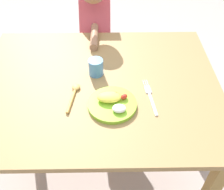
{
  "coord_description": "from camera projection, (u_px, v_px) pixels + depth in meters",
  "views": [
    {
      "loc": [
        0.06,
        -1.0,
        1.59
      ],
      "look_at": [
        0.07,
        -0.11,
        0.72
      ],
      "focal_mm": 42.87,
      "sensor_mm": 36.0,
      "label": 1
    }
  ],
  "objects": [
    {
      "name": "person",
      "position": [
        96.0,
        41.0,
        1.9
      ],
      "size": [
        0.2,
        0.49,
        1.03
      ],
      "rotation": [
        0.0,
        0.0,
        3.14
      ],
      "color": "#36445B",
      "rests_on": "ground_plane"
    },
    {
      "name": "fork",
      "position": [
        150.0,
        97.0,
        1.27
      ],
      "size": [
        0.05,
        0.24,
        0.01
      ],
      "rotation": [
        0.0,
        0.0,
        1.69
      ],
      "color": "silver",
      "rests_on": "dining_table"
    },
    {
      "name": "drinking_cup",
      "position": [
        96.0,
        67.0,
        1.36
      ],
      "size": [
        0.07,
        0.07,
        0.09
      ],
      "primitive_type": "cylinder",
      "color": "#4B89CD",
      "rests_on": "dining_table"
    },
    {
      "name": "dining_table",
      "position": [
        99.0,
        96.0,
        1.4
      ],
      "size": [
        1.22,
        0.96,
        0.7
      ],
      "color": "#9B7848",
      "rests_on": "ground_plane"
    },
    {
      "name": "plate",
      "position": [
        112.0,
        103.0,
        1.22
      ],
      "size": [
        0.23,
        0.23,
        0.05
      ],
      "color": "#86C62D",
      "rests_on": "dining_table"
    },
    {
      "name": "ground_plane",
      "position": [
        102.0,
        159.0,
        1.83
      ],
      "size": [
        8.0,
        8.0,
        0.0
      ],
      "primitive_type": "plane",
      "color": "#B2A199"
    },
    {
      "name": "spoon",
      "position": [
        74.0,
        94.0,
        1.28
      ],
      "size": [
        0.06,
        0.2,
        0.02
      ],
      "rotation": [
        0.0,
        0.0,
        1.42
      ],
      "color": "tan",
      "rests_on": "dining_table"
    }
  ]
}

